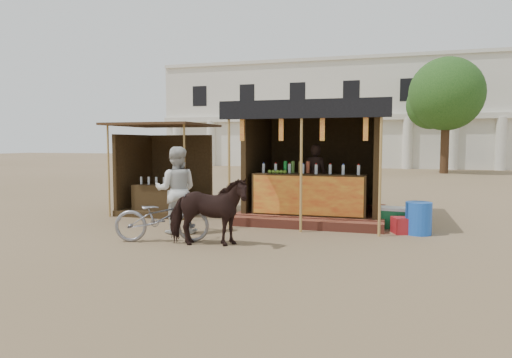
{
  "coord_description": "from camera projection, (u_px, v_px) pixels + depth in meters",
  "views": [
    {
      "loc": [
        2.76,
        -7.85,
        1.9
      ],
      "look_at": [
        0.0,
        1.6,
        1.1
      ],
      "focal_mm": 32.0,
      "sensor_mm": 36.0,
      "label": 1
    }
  ],
  "objects": [
    {
      "name": "ground",
      "position": [
        232.0,
        245.0,
        8.44
      ],
      "size": [
        120.0,
        120.0,
        0.0
      ],
      "primitive_type": "plane",
      "color": "#846B4C",
      "rests_on": "ground"
    },
    {
      "name": "main_stall",
      "position": [
        314.0,
        177.0,
        11.29
      ],
      "size": [
        3.6,
        3.61,
        2.78
      ],
      "color": "brown",
      "rests_on": "ground"
    },
    {
      "name": "secondary_stall",
      "position": [
        161.0,
        181.0,
        12.35
      ],
      "size": [
        2.4,
        2.4,
        2.38
      ],
      "color": "#392814",
      "rests_on": "ground"
    },
    {
      "name": "cow",
      "position": [
        208.0,
        212.0,
        8.3
      ],
      "size": [
        1.61,
        0.97,
        1.27
      ],
      "primitive_type": "imported",
      "rotation": [
        0.0,
        0.0,
        1.77
      ],
      "color": "black",
      "rests_on": "ground"
    },
    {
      "name": "motorbike",
      "position": [
        162.0,
        217.0,
        8.67
      ],
      "size": [
        1.9,
        1.12,
        0.94
      ],
      "primitive_type": "imported",
      "rotation": [
        0.0,
        0.0,
        1.87
      ],
      "color": "gray",
      "rests_on": "ground"
    },
    {
      "name": "bystander",
      "position": [
        176.0,
        190.0,
        9.48
      ],
      "size": [
        1.05,
        0.93,
        1.81
      ],
      "primitive_type": "imported",
      "rotation": [
        0.0,
        0.0,
        3.47
      ],
      "color": "silver",
      "rests_on": "ground"
    },
    {
      "name": "blue_barrel",
      "position": [
        418.0,
        218.0,
        9.38
      ],
      "size": [
        0.61,
        0.61,
        0.67
      ],
      "primitive_type": "cylinder",
      "rotation": [
        0.0,
        0.0,
        0.17
      ],
      "color": "blue",
      "rests_on": "ground"
    },
    {
      "name": "red_crate",
      "position": [
        402.0,
        225.0,
        9.48
      ],
      "size": [
        0.48,
        0.51,
        0.34
      ],
      "primitive_type": "cube",
      "rotation": [
        0.0,
        0.0,
        0.35
      ],
      "color": "#A91C21",
      "rests_on": "ground"
    },
    {
      "name": "cooler",
      "position": [
        392.0,
        217.0,
        10.11
      ],
      "size": [
        0.7,
        0.53,
        0.46
      ],
      "color": "#166636",
      "rests_on": "ground"
    },
    {
      "name": "background_building",
      "position": [
        329.0,
        117.0,
        37.33
      ],
      "size": [
        26.0,
        7.45,
        8.18
      ],
      "color": "silver",
      "rests_on": "ground"
    },
    {
      "name": "tree",
      "position": [
        443.0,
        97.0,
        27.63
      ],
      "size": [
        4.5,
        4.4,
        7.0
      ],
      "color": "#382314",
      "rests_on": "ground"
    }
  ]
}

